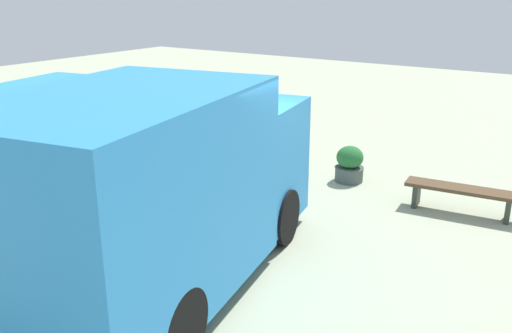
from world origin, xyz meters
TOP-DOWN VIEW (x-y plane):
  - ground_plane at (0.00, 0.00)m, footprint 40.00×40.00m
  - food_truck at (1.11, 0.12)m, footprint 5.36×3.34m
  - person_customer at (-2.77, -1.35)m, footprint 0.78×0.57m
  - planter_flowering_far at (-3.74, 0.45)m, footprint 0.56×0.56m
  - plaza_bench at (-3.34, 2.65)m, footprint 0.61×1.84m

SIDE VIEW (x-z plane):
  - ground_plane at x=0.00m, z-range 0.00..0.00m
  - person_customer at x=-2.77m, z-range -0.10..0.77m
  - planter_flowering_far at x=-3.74m, z-range -0.01..0.69m
  - plaza_bench at x=-3.34m, z-range 0.12..0.57m
  - food_truck at x=1.11m, z-range -0.06..2.49m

